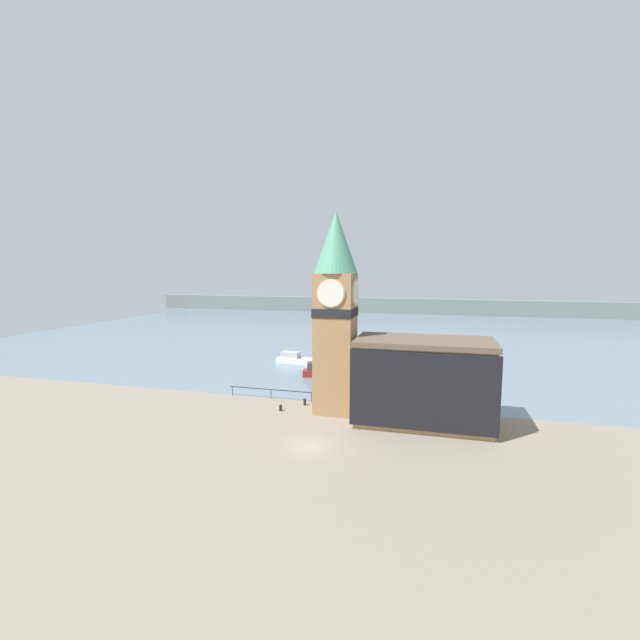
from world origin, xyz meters
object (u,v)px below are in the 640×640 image
at_px(clock_tower, 336,308).
at_px(boat_far, 295,359).
at_px(boat_near, 323,371).
at_px(mooring_bollard_far, 281,407).
at_px(pier_building, 423,381).
at_px(mooring_bollard_near, 305,401).

bearing_deg(clock_tower, boat_far, 118.27).
bearing_deg(boat_near, mooring_bollard_far, -103.32).
height_order(clock_tower, pier_building, clock_tower).
relative_size(clock_tower, pier_building, 1.58).
bearing_deg(clock_tower, boat_near, 109.50).
height_order(pier_building, mooring_bollard_far, pier_building).
height_order(pier_building, boat_near, pier_building).
bearing_deg(mooring_bollard_far, clock_tower, 14.27).
distance_m(pier_building, mooring_bollard_far, 14.70).
xyz_separation_m(boat_near, mooring_bollard_far, (-0.62, -15.06, -0.34)).
relative_size(clock_tower, boat_near, 3.21).
distance_m(clock_tower, mooring_bollard_far, 11.79).
bearing_deg(pier_building, clock_tower, 172.71).
bearing_deg(mooring_bollard_near, pier_building, -9.93).
bearing_deg(mooring_bollard_near, mooring_bollard_far, -127.48).
height_order(pier_building, boat_far, pier_building).
distance_m(boat_near, mooring_bollard_far, 15.08).
bearing_deg(boat_near, pier_building, -58.33).
height_order(boat_near, boat_far, boat_near).
distance_m(boat_near, mooring_bollard_near, 12.69).
bearing_deg(boat_far, mooring_bollard_near, -64.20).
relative_size(clock_tower, mooring_bollard_far, 29.43).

